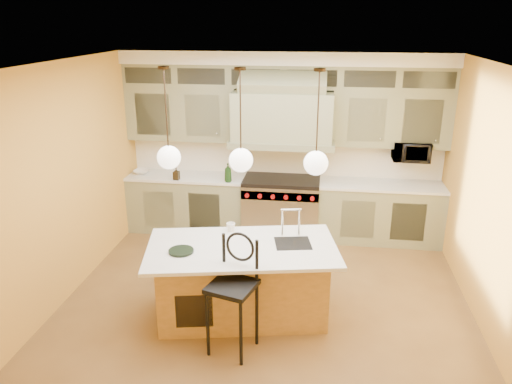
# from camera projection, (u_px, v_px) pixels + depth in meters

# --- Properties ---
(floor) EXTENTS (5.00, 5.00, 0.00)m
(floor) POSITION_uv_depth(u_px,v_px,m) (265.00, 305.00, 6.19)
(floor) COLOR brown
(floor) RESTS_ON ground
(ceiling) EXTENTS (5.00, 5.00, 0.00)m
(ceiling) POSITION_uv_depth(u_px,v_px,m) (266.00, 65.00, 5.23)
(ceiling) COLOR white
(ceiling) RESTS_ON wall_back
(wall_back) EXTENTS (5.00, 0.00, 5.00)m
(wall_back) POSITION_uv_depth(u_px,v_px,m) (284.00, 143.00, 8.04)
(wall_back) COLOR gold
(wall_back) RESTS_ON ground
(wall_front) EXTENTS (5.00, 0.00, 5.00)m
(wall_front) POSITION_uv_depth(u_px,v_px,m) (221.00, 318.00, 3.37)
(wall_front) COLOR gold
(wall_front) RESTS_ON ground
(wall_left) EXTENTS (0.00, 5.00, 5.00)m
(wall_left) POSITION_uv_depth(u_px,v_px,m) (61.00, 185.00, 6.03)
(wall_left) COLOR gold
(wall_left) RESTS_ON ground
(wall_right) EXTENTS (0.00, 5.00, 5.00)m
(wall_right) POSITION_uv_depth(u_px,v_px,m) (495.00, 205.00, 5.38)
(wall_right) COLOR gold
(wall_right) RESTS_ON ground
(back_cabinetry) EXTENTS (5.00, 0.77, 2.90)m
(back_cabinetry) POSITION_uv_depth(u_px,v_px,m) (283.00, 148.00, 7.80)
(back_cabinetry) COLOR gray
(back_cabinetry) RESTS_ON floor
(range) EXTENTS (1.20, 0.74, 0.96)m
(range) POSITION_uv_depth(u_px,v_px,m) (281.00, 207.00, 8.03)
(range) COLOR silver
(range) RESTS_ON floor
(kitchen_island) EXTENTS (2.33, 1.55, 1.35)m
(kitchen_island) POSITION_uv_depth(u_px,v_px,m) (243.00, 279.00, 5.83)
(kitchen_island) COLOR olive
(kitchen_island) RESTS_ON floor
(counter_stool) EXTENTS (0.56, 0.56, 1.29)m
(counter_stool) POSITION_uv_depth(u_px,v_px,m) (234.00, 287.00, 5.14)
(counter_stool) COLOR black
(counter_stool) RESTS_ON floor
(microwave) EXTENTS (0.54, 0.37, 0.30)m
(microwave) POSITION_uv_depth(u_px,v_px,m) (411.00, 151.00, 7.55)
(microwave) COLOR black
(microwave) RESTS_ON back_cabinetry
(oil_bottle_a) EXTENTS (0.12, 0.12, 0.30)m
(oil_bottle_a) POSITION_uv_depth(u_px,v_px,m) (228.00, 173.00, 7.73)
(oil_bottle_a) COLOR #153414
(oil_bottle_a) RESTS_ON back_cabinetry
(oil_bottle_b) EXTENTS (0.10, 0.10, 0.20)m
(oil_bottle_b) POSITION_uv_depth(u_px,v_px,m) (176.00, 174.00, 7.86)
(oil_bottle_b) COLOR black
(oil_bottle_b) RESTS_ON back_cabinetry
(fruit_bowl) EXTENTS (0.28, 0.28, 0.06)m
(fruit_bowl) POSITION_uv_depth(u_px,v_px,m) (142.00, 172.00, 8.18)
(fruit_bowl) COLOR silver
(fruit_bowl) RESTS_ON back_cabinetry
(cup) EXTENTS (0.12, 0.12, 0.10)m
(cup) POSITION_uv_depth(u_px,v_px,m) (231.00, 227.00, 6.03)
(cup) COLOR white
(cup) RESTS_ON kitchen_island
(pendant_left) EXTENTS (0.26, 0.26, 1.11)m
(pendant_left) POSITION_uv_depth(u_px,v_px,m) (169.00, 155.00, 5.44)
(pendant_left) COLOR #2D2319
(pendant_left) RESTS_ON ceiling
(pendant_center) EXTENTS (0.26, 0.26, 1.11)m
(pendant_center) POSITION_uv_depth(u_px,v_px,m) (241.00, 158.00, 5.34)
(pendant_center) COLOR #2D2319
(pendant_center) RESTS_ON ceiling
(pendant_right) EXTENTS (0.26, 0.26, 1.11)m
(pendant_right) POSITION_uv_depth(u_px,v_px,m) (316.00, 160.00, 5.23)
(pendant_right) COLOR #2D2319
(pendant_right) RESTS_ON ceiling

